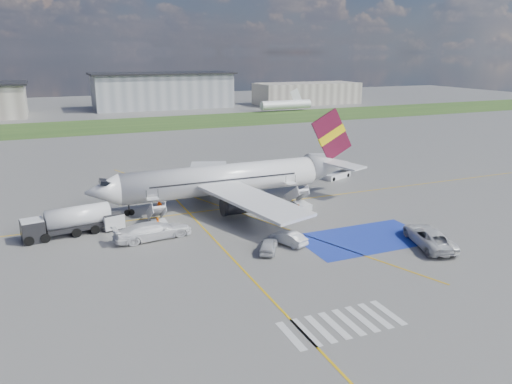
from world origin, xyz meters
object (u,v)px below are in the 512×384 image
at_px(fuel_tanker, 67,224).
at_px(car_silver_a, 268,245).
at_px(gpu_cart, 113,222).
at_px(van_white_b, 153,228).
at_px(van_white_a, 429,234).
at_px(airliner, 232,178).
at_px(car_silver_b, 288,238).
at_px(belt_loader, 337,176).

height_order(fuel_tanker, car_silver_a, fuel_tanker).
xyz_separation_m(gpu_cart, van_white_b, (3.56, -4.64, 0.38)).
bearing_deg(van_white_a, airliner, -40.53).
relative_size(car_silver_b, van_white_b, 0.67).
bearing_deg(van_white_a, car_silver_b, -5.73).
bearing_deg(belt_loader, airliner, 175.50).
relative_size(fuel_tanker, belt_loader, 1.66).
bearing_deg(belt_loader, gpu_cart, 174.69).
xyz_separation_m(fuel_tanker, belt_loader, (40.98, 10.61, -0.90)).
distance_m(airliner, gpu_cart, 16.81).
bearing_deg(van_white_a, gpu_cart, -12.91).
height_order(belt_loader, car_silver_a, belt_loader).
distance_m(fuel_tanker, belt_loader, 42.34).
bearing_deg(airliner, gpu_cart, -164.52).
bearing_deg(gpu_cart, belt_loader, 2.50).
relative_size(airliner, van_white_b, 5.82).
bearing_deg(belt_loader, van_white_a, -124.93).
distance_m(gpu_cart, car_silver_a, 18.59).
bearing_deg(car_silver_a, belt_loader, -103.33).
xyz_separation_m(airliner, belt_loader, (20.16, 6.29, -2.98)).
xyz_separation_m(fuel_tanker, car_silver_b, (21.00, -11.90, -0.61)).
relative_size(airliner, fuel_tanker, 3.90).
bearing_deg(car_silver_a, airliner, -67.82).
height_order(belt_loader, car_silver_b, belt_loader).
relative_size(airliner, belt_loader, 6.47).
height_order(car_silver_b, van_white_a, van_white_a).
bearing_deg(van_white_b, car_silver_b, -125.89).
relative_size(belt_loader, van_white_a, 0.87).
height_order(gpu_cart, van_white_b, van_white_b).
bearing_deg(van_white_a, fuel_tanker, -9.41).
xyz_separation_m(airliner, car_silver_a, (-2.56, -17.28, -2.71)).
bearing_deg(car_silver_b, gpu_cart, -58.48).
xyz_separation_m(airliner, van_white_a, (13.56, -22.08, -2.17)).
bearing_deg(gpu_cart, fuel_tanker, 164.66).
distance_m(airliner, car_silver_b, 16.44).
distance_m(airliner, fuel_tanker, 21.36).
bearing_deg(belt_loader, fuel_tanker, 172.69).
distance_m(gpu_cart, belt_loader, 37.73).
relative_size(van_white_a, van_white_b, 1.03).
xyz_separation_m(fuel_tanker, gpu_cart, (4.80, -0.11, -0.46)).
distance_m(airliner, car_silver_a, 17.68).
bearing_deg(van_white_a, car_silver_a, 1.34).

